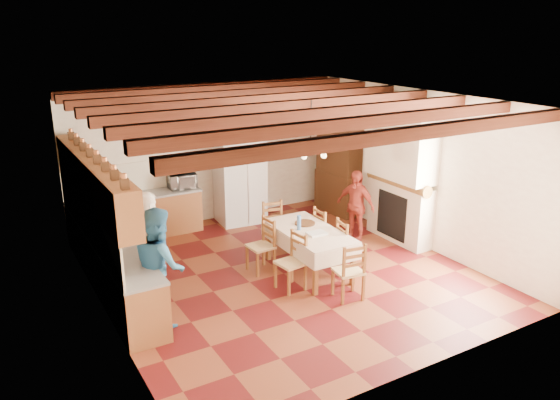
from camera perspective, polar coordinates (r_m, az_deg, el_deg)
The scene contains 31 objects.
floor at distance 9.60m, azimuth 0.39°, elevation -7.75°, with size 6.00×6.50×0.02m, color #4E0E0F.
ceiling at distance 8.73m, azimuth 0.43°, elevation 10.43°, with size 6.00×6.50×0.02m, color white.
wall_back at distance 11.88m, azimuth -7.66°, elevation 4.87°, with size 6.00×0.02×3.00m, color beige.
wall_front at distance 6.63m, azimuth 15.00°, elevation -6.26°, with size 6.00×0.02×3.00m, color beige.
wall_left at distance 8.02m, azimuth -18.44°, elevation -2.31°, with size 0.02×6.50×3.00m, color beige.
wall_right at distance 10.84m, azimuth 14.25°, elevation 3.22°, with size 0.02×6.50×3.00m, color beige.
ceiling_beams at distance 8.74m, azimuth 0.43°, elevation 9.78°, with size 6.00×6.30×0.16m, color #37160D, non-canonical shape.
lower_cabinets_left at distance 9.43m, azimuth -17.36°, elevation -6.18°, with size 0.60×4.30×0.86m, color brown.
lower_cabinets_back at distance 11.40m, azimuth -14.01°, elevation -1.67°, with size 2.30×0.60×0.86m, color brown.
countertop_left at distance 9.26m, azimuth -17.61°, elevation -3.63°, with size 0.62×4.30×0.04m, color slate.
countertop_back at distance 11.27m, azimuth -14.18°, elevation 0.49°, with size 2.34×0.62×0.04m, color slate.
backsplash_left at distance 9.10m, azimuth -19.54°, elevation -2.05°, with size 0.03×4.30×0.60m, color silver.
backsplash_back at distance 11.44m, azimuth -14.71°, elevation 2.39°, with size 2.30×0.03×0.60m, color silver.
upper_cabinets at distance 8.94m, azimuth -18.97°, elevation 2.03°, with size 0.35×4.20×0.70m, color brown.
fireplace at distance 10.81m, azimuth 12.37°, elevation 2.77°, with size 0.56×1.60×2.80m, color beige, non-canonical shape.
wall_picture at distance 12.44m, azimuth -1.04°, elevation 7.27°, with size 0.34×0.03×0.42m, color #2E2212.
refrigerator at distance 11.82m, azimuth -4.24°, elevation 2.28°, with size 0.97×0.80×1.94m, color silver.
hutch at distance 12.41m, azimuth 6.16°, elevation 3.39°, with size 0.49×1.17×2.12m, color #382111, non-canonical shape.
dining_table at distance 9.42m, azimuth 3.04°, elevation -3.63°, with size 0.94×1.79×0.78m.
chandelier at distance 8.96m, azimuth 3.20°, elevation 5.66°, with size 0.47×0.47×0.03m, color black.
chair_left_near at distance 8.87m, azimuth 1.10°, elevation -6.50°, with size 0.42×0.40×0.96m, color brown, non-canonical shape.
chair_left_far at distance 9.52m, azimuth -2.05°, elevation -4.77°, with size 0.42×0.40×0.96m, color brown, non-canonical shape.
chair_right_near at distance 9.58m, azimuth 7.36°, elevation -4.75°, with size 0.42×0.40×0.96m, color brown, non-canonical shape.
chair_right_far at distance 10.13m, azimuth 4.94°, elevation -3.38°, with size 0.42×0.40×0.96m, color brown, non-canonical shape.
chair_end_near at distance 8.66m, azimuth 7.18°, elevation -7.28°, with size 0.42×0.40×0.96m, color brown, non-canonical shape.
chair_end_far at distance 10.33m, azimuth -0.49°, elevation -2.88°, with size 0.42×0.40×0.96m, color brown, non-canonical shape.
person_man at distance 8.51m, azimuth -13.25°, elevation -4.98°, with size 0.66×0.43×1.82m, color white.
person_woman_blue at distance 8.04m, azimuth -12.48°, elevation -6.65°, with size 0.84×0.65×1.72m, color teal.
person_woman_red at distance 10.89m, azimuth 7.88°, elevation -0.59°, with size 0.85×0.35×1.45m, color #9E3428.
microwave at distance 11.46m, azimuth -10.20°, elevation 1.97°, with size 0.56×0.38×0.31m, color silver.
fridge_vase at distance 11.55m, azimuth -4.58°, elevation 7.61°, with size 0.29×0.29×0.30m, color #382111.
Camera 1 is at (-4.41, -7.44, 4.15)m, focal length 35.00 mm.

